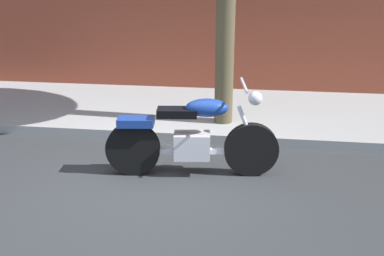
{
  "coord_description": "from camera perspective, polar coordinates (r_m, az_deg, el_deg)",
  "views": [
    {
      "loc": [
        1.23,
        -4.62,
        2.36
      ],
      "look_at": [
        0.52,
        0.4,
        0.62
      ],
      "focal_mm": 41.23,
      "sensor_mm": 36.0,
      "label": 1
    }
  ],
  "objects": [
    {
      "name": "motorcycle",
      "position": [
        5.41,
        -0.01,
        -1.37
      ],
      "size": [
        2.14,
        0.7,
        1.17
      ],
      "color": "black",
      "rests_on": "ground"
    },
    {
      "name": "sidewalk",
      "position": [
        7.99,
        -1.09,
        2.32
      ],
      "size": [
        25.82,
        2.9,
        0.14
      ],
      "primitive_type": "cube",
      "color": "#9D9D9D",
      "rests_on": "ground"
    },
    {
      "name": "ground_plane",
      "position": [
        5.33,
        -6.16,
        -7.41
      ],
      "size": [
        60.0,
        60.0,
        0.0
      ],
      "primitive_type": "plane",
      "color": "#303335"
    }
  ]
}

